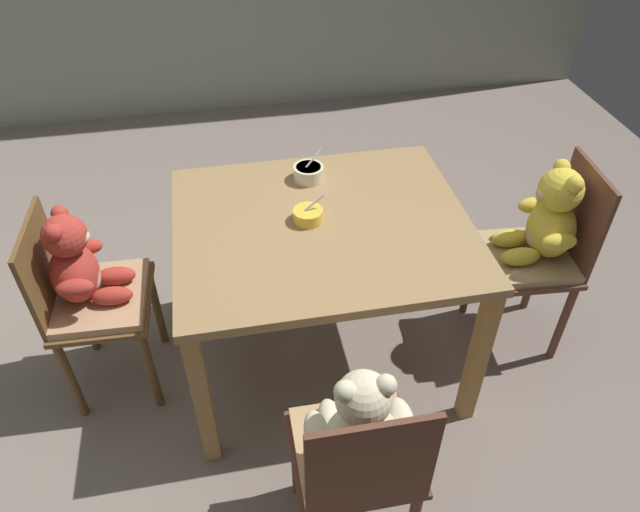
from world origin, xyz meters
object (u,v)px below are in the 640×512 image
Objects in this scene: dining_table at (322,242)px; teddy_chair_near_front at (359,441)px; teddy_chair_near_left at (84,280)px; porridge_bowl_yellow_center at (308,215)px; porridge_bowl_cream_far_center at (309,173)px; teddy_chair_near_right at (544,234)px.

teddy_chair_near_front reaches higher than dining_table.
porridge_bowl_yellow_center is (0.86, -0.01, 0.20)m from teddy_chair_near_left.
teddy_chair_near_left is 6.93× the size of porridge_bowl_cream_far_center.
porridge_bowl_cream_far_center is at bearing 89.86° from dining_table.
teddy_chair_near_right is 0.99m from porridge_bowl_yellow_center.
dining_table is at bearing 0.17° from teddy_chair_near_left.
teddy_chair_near_left is 0.99× the size of teddy_chair_near_front.
porridge_bowl_yellow_center is 0.96× the size of porridge_bowl_cream_far_center.
teddy_chair_near_right is 1.00m from porridge_bowl_cream_far_center.
teddy_chair_near_right is (0.92, -0.05, -0.05)m from dining_table.
teddy_chair_near_right is 1.25m from teddy_chair_near_front.
teddy_chair_near_front is at bearing -93.71° from dining_table.
dining_table is 0.33m from porridge_bowl_cream_far_center.
teddy_chair_near_front is (-0.05, -0.83, -0.07)m from dining_table.
dining_table is 0.92m from teddy_chair_near_left.
teddy_chair_near_left is 1.22m from teddy_chair_near_front.
teddy_chair_near_left is at bearing 177.85° from dining_table.
dining_table is at bearing -24.85° from porridge_bowl_yellow_center.
dining_table is 1.23× the size of teddy_chair_near_right.
dining_table is at bearing -90.14° from porridge_bowl_cream_far_center.
teddy_chair_near_right is 1.03× the size of teddy_chair_near_left.
dining_table is 1.27× the size of teddy_chair_near_left.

